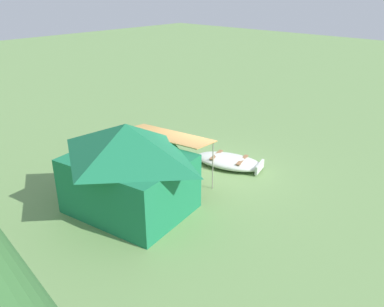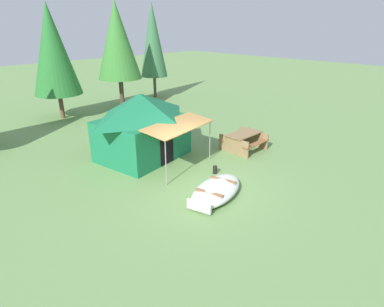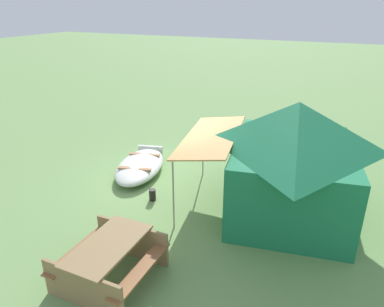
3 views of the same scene
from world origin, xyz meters
The scene contains 6 objects.
ground_plane centered at (0.00, 0.00, 0.00)m, with size 80.00×80.00×0.00m, color #6E9554.
beached_rowboat centered at (-0.12, -0.93, 0.21)m, with size 2.73×1.84×0.40m.
canvas_cabin_tent centered at (0.21, 3.33, 1.37)m, with size 3.90×4.32×2.64m.
picnic_table centered at (3.81, 0.91, 0.47)m, with size 1.63×1.56×0.75m.
cooler_box centered at (-0.87, 2.48, 0.19)m, with size 0.48×0.34×0.38m, color beige.
fuel_can centered at (1.11, 0.19, 0.15)m, with size 0.17×0.17×0.29m, color black.
Camera 1 is at (-7.86, 9.53, 6.10)m, focal length 37.00 mm.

